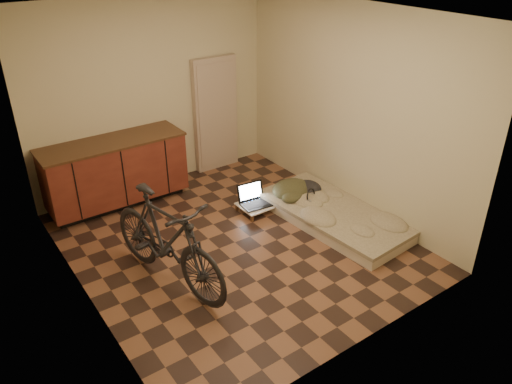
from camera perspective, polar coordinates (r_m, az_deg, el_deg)
room_shell at (r=5.36m, az=-2.71°, el=5.86°), size 3.50×4.00×2.60m
cabinets at (r=6.82m, az=-15.77°, el=2.20°), size 1.84×0.62×0.91m
appliance_panel at (r=7.53m, az=-4.65°, el=8.83°), size 0.70×0.10×1.70m
bicycle at (r=5.11m, az=-10.21°, el=-4.97°), size 0.87×1.84×1.15m
futon at (r=6.41m, az=8.92°, el=-2.60°), size 1.09×2.06×0.17m
clothing_pile at (r=6.66m, az=4.66°, el=0.90°), size 0.61×0.52×0.23m
headphones at (r=6.48m, az=6.29°, el=-0.42°), size 0.30×0.29×0.16m
lap_desk at (r=6.59m, az=0.71°, el=-1.29°), size 0.63×0.41×0.10m
laptop at (r=6.53m, az=-0.22°, el=-0.93°), size 0.40×0.37×0.25m
mouse at (r=6.66m, az=2.25°, el=-0.63°), size 0.08×0.11×0.04m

